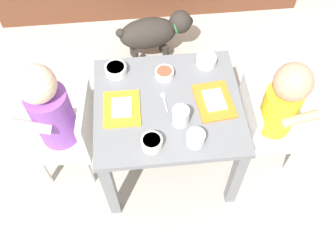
% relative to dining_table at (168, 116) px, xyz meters
% --- Properties ---
extents(ground_plane, '(7.00, 7.00, 0.00)m').
position_rel_dining_table_xyz_m(ground_plane, '(0.00, 0.00, -0.37)').
color(ground_plane, '#B2ADA3').
extents(dining_table, '(0.58, 0.52, 0.46)m').
position_rel_dining_table_xyz_m(dining_table, '(0.00, 0.00, 0.00)').
color(dining_table, slate).
rests_on(dining_table, ground).
extents(seated_child_left, '(0.30, 0.30, 0.67)m').
position_rel_dining_table_xyz_m(seated_child_left, '(-0.45, 0.03, 0.04)').
color(seated_child_left, white).
rests_on(seated_child_left, ground).
extents(seated_child_right, '(0.28, 0.28, 0.63)m').
position_rel_dining_table_xyz_m(seated_child_right, '(0.45, -0.02, 0.02)').
color(seated_child_right, white).
rests_on(seated_child_right, ground).
extents(dog, '(0.43, 0.21, 0.30)m').
position_rel_dining_table_xyz_m(dog, '(-0.01, 0.70, -0.18)').
color(dog, '#332D28').
rests_on(dog, ground).
extents(food_tray_left, '(0.15, 0.17, 0.02)m').
position_rel_dining_table_xyz_m(food_tray_left, '(-0.18, -0.01, 0.09)').
color(food_tray_left, gold).
rests_on(food_tray_left, dining_table).
extents(food_tray_right, '(0.16, 0.20, 0.02)m').
position_rel_dining_table_xyz_m(food_tray_right, '(0.18, -0.01, 0.09)').
color(food_tray_right, orange).
rests_on(food_tray_right, dining_table).
extents(water_cup_left, '(0.07, 0.07, 0.06)m').
position_rel_dining_table_xyz_m(water_cup_left, '(0.08, -0.19, 0.11)').
color(water_cup_left, white).
rests_on(water_cup_left, dining_table).
extents(water_cup_right, '(0.07, 0.07, 0.07)m').
position_rel_dining_table_xyz_m(water_cup_right, '(0.04, -0.09, 0.11)').
color(water_cup_right, white).
rests_on(water_cup_right, dining_table).
extents(cereal_bowl_right_side, '(0.08, 0.08, 0.04)m').
position_rel_dining_table_xyz_m(cereal_bowl_right_side, '(0.18, 0.19, 0.10)').
color(cereal_bowl_right_side, white).
rests_on(cereal_bowl_right_side, dining_table).
extents(veggie_bowl_near, '(0.08, 0.08, 0.03)m').
position_rel_dining_table_xyz_m(veggie_bowl_near, '(-0.00, 0.14, 0.10)').
color(veggie_bowl_near, white).
rests_on(veggie_bowl_near, dining_table).
extents(veggie_bowl_far, '(0.08, 0.08, 0.04)m').
position_rel_dining_table_xyz_m(veggie_bowl_far, '(-0.08, -0.18, 0.10)').
color(veggie_bowl_far, silver).
rests_on(veggie_bowl_far, dining_table).
extents(cereal_bowl_left_side, '(0.09, 0.09, 0.04)m').
position_rel_dining_table_xyz_m(cereal_bowl_left_side, '(-0.20, 0.18, 0.10)').
color(cereal_bowl_left_side, white).
rests_on(cereal_bowl_left_side, dining_table).
extents(spoon_by_left_tray, '(0.03, 0.10, 0.01)m').
position_rel_dining_table_xyz_m(spoon_by_left_tray, '(-0.01, 0.02, 0.08)').
color(spoon_by_left_tray, silver).
rests_on(spoon_by_left_tray, dining_table).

